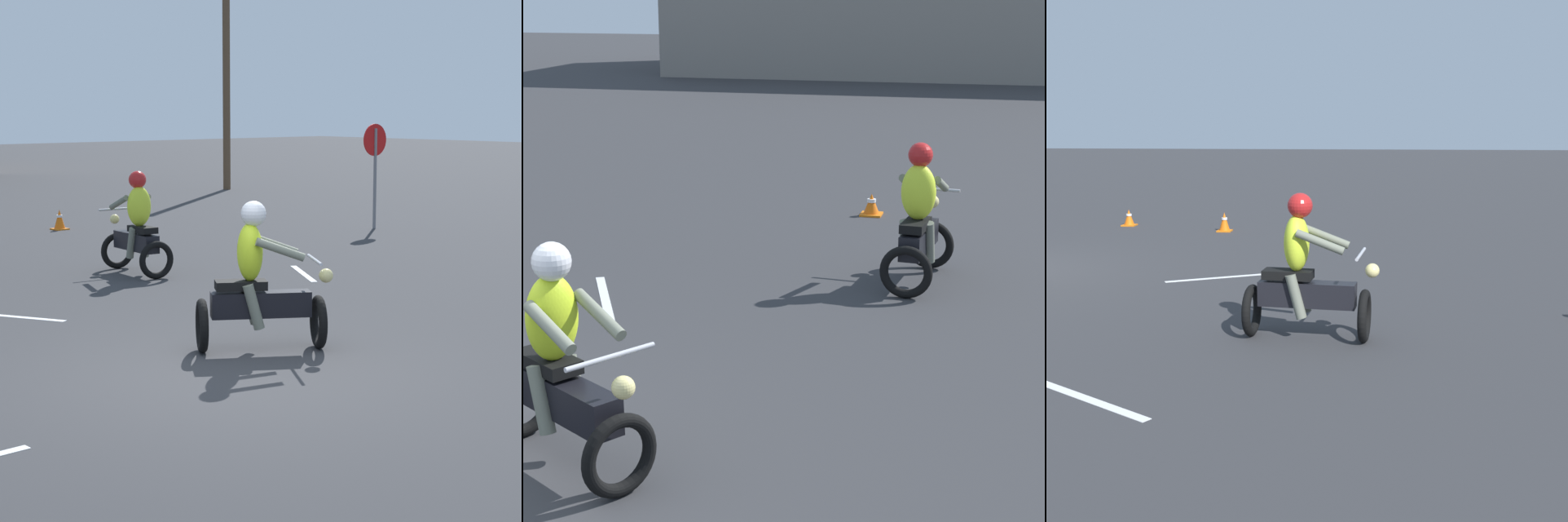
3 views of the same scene
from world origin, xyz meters
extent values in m
plane|color=#333335|center=(0.00, 0.00, 0.00)|extent=(120.00, 120.00, 0.00)
torus|color=black|center=(1.53, 0.29, 0.30)|extent=(0.40, 0.56, 0.60)
torus|color=black|center=(0.43, 0.98, 0.30)|extent=(0.40, 0.56, 0.60)
cube|color=black|center=(0.98, 0.63, 0.52)|extent=(1.06, 0.79, 0.28)
cube|color=black|center=(0.79, 0.75, 0.74)|extent=(0.61, 0.52, 0.10)
cylinder|color=silver|center=(1.49, 0.31, 1.00)|extent=(0.40, 0.61, 0.04)
sphere|color=#F2E08C|center=(1.60, 0.24, 0.82)|extent=(0.22, 0.22, 0.16)
ellipsoid|color=#CCEA26|center=(0.88, 0.70, 1.10)|extent=(0.45, 0.49, 0.64)
cylinder|color=slate|center=(1.02, 0.37, 1.15)|extent=(0.51, 0.37, 0.27)
cylinder|color=slate|center=(1.24, 0.71, 1.15)|extent=(0.51, 0.37, 0.27)
cylinder|color=slate|center=(0.82, 0.57, 0.52)|extent=(0.27, 0.23, 0.51)
cylinder|color=slate|center=(0.97, 0.80, 0.52)|extent=(0.27, 0.23, 0.51)
sphere|color=white|center=(0.91, 0.68, 1.52)|extent=(0.39, 0.39, 0.28)
torus|color=black|center=(2.96, 6.55, 0.30)|extent=(0.61, 0.16, 0.60)
torus|color=black|center=(2.84, 5.25, 0.30)|extent=(0.61, 0.16, 0.60)
cube|color=black|center=(2.90, 5.90, 0.52)|extent=(0.34, 1.12, 0.28)
cube|color=black|center=(2.88, 5.68, 0.74)|extent=(0.31, 0.58, 0.10)
cylinder|color=silver|center=(2.96, 6.50, 1.00)|extent=(0.70, 0.10, 0.04)
sphere|color=#F2E08C|center=(2.97, 6.63, 0.82)|extent=(0.17, 0.17, 0.16)
ellipsoid|color=#D8F233|center=(2.89, 5.78, 1.10)|extent=(0.42, 0.32, 0.64)
cylinder|color=slate|center=(3.11, 6.06, 1.15)|extent=(0.14, 0.55, 0.27)
cylinder|color=slate|center=(2.72, 6.10, 1.15)|extent=(0.14, 0.55, 0.27)
cylinder|color=slate|center=(3.03, 5.79, 0.52)|extent=(0.14, 0.26, 0.51)
cylinder|color=slate|center=(2.75, 5.81, 0.52)|extent=(0.14, 0.26, 0.51)
sphere|color=red|center=(2.89, 5.82, 1.52)|extent=(0.31, 0.31, 0.28)
cylinder|color=slate|center=(10.34, 7.56, 1.10)|extent=(0.07, 0.07, 2.20)
cylinder|color=red|center=(10.34, 7.58, 1.95)|extent=(0.70, 0.03, 0.70)
cylinder|color=white|center=(10.34, 7.60, 1.95)|extent=(0.60, 0.01, 0.60)
cube|color=orange|center=(4.98, 11.96, 0.01)|extent=(0.32, 0.32, 0.03)
cone|color=orange|center=(4.98, 11.96, 0.24)|extent=(0.24, 0.24, 0.41)
cylinder|color=white|center=(4.98, 11.96, 0.30)|extent=(0.13, 0.13, 0.05)
cube|color=silver|center=(4.93, 4.13, 0.00)|extent=(0.93, 1.44, 0.01)
cylinder|color=brown|center=(14.70, 18.10, 3.54)|extent=(0.24, 0.24, 7.08)
camera|label=1|loc=(-6.21, -7.63, 2.66)|focal=70.00mm
camera|label=2|loc=(4.12, -5.55, 3.40)|focal=70.00mm
camera|label=3|loc=(10.81, 6.69, 2.40)|focal=50.00mm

